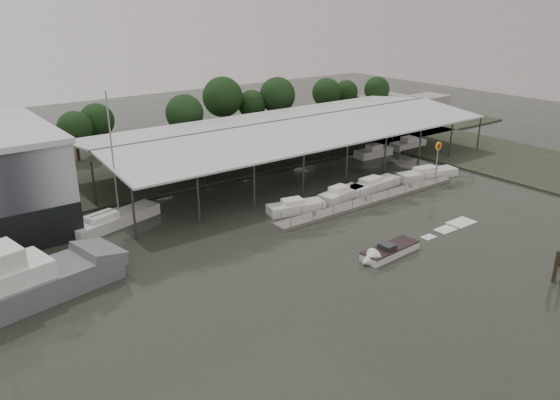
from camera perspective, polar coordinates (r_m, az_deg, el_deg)
ground at (r=50.11m, az=5.78°, el=-6.98°), size 200.00×200.00×0.00m
land_strip_far at (r=83.59m, az=-14.09°, el=3.83°), size 140.00×30.00×0.30m
land_strip_east at (r=89.69m, az=22.95°, el=3.93°), size 20.00×60.00×0.30m
covered_boat_shed at (r=78.72m, az=1.25°, el=7.98°), size 58.24×24.00×6.96m
floating_dock at (r=66.30m, az=9.51°, el=-0.02°), size 28.00×2.00×1.40m
shell_fuel_sign at (r=74.04m, az=16.15°, el=4.63°), size 1.10×0.18×5.55m
distant_commercial_buildings at (r=120.13m, az=12.27°, el=9.72°), size 22.00×8.00×4.00m
grey_trawler at (r=48.11m, az=-26.25°, el=-8.26°), size 18.69×7.99×8.84m
white_sailboat at (r=61.05m, az=-16.95°, el=-1.99°), size 10.58×5.37×14.48m
speedboat_underway at (r=52.63m, az=11.03°, el=-5.41°), size 18.17×3.22×2.00m
moored_cruiser_0 at (r=62.17m, az=1.62°, el=-0.72°), size 6.94×3.68×1.70m
moored_cruiser_1 at (r=66.74m, az=6.44°, el=0.65°), size 6.89×3.18×1.70m
moored_cruiser_2 at (r=70.53m, az=9.68°, el=1.57°), size 8.66×2.87×1.70m
moored_cruiser_3 at (r=76.67m, az=15.11°, el=2.67°), size 9.12×3.94×1.70m
horizon_tree_line at (r=98.17m, az=-3.33°, el=10.26°), size 66.96×11.32×10.45m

